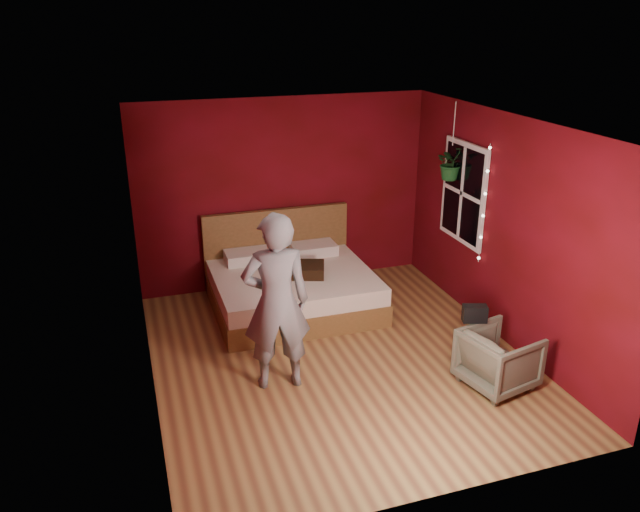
{
  "coord_description": "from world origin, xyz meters",
  "views": [
    {
      "loc": [
        -2.08,
        -5.7,
        3.64
      ],
      "look_at": [
        -0.08,
        0.4,
        1.09
      ],
      "focal_mm": 35.0,
      "sensor_mm": 36.0,
      "label": 1
    }
  ],
  "objects": [
    {
      "name": "floor",
      "position": [
        0.0,
        0.0,
        0.0
      ],
      "size": [
        4.5,
        4.5,
        0.0
      ],
      "primitive_type": "plane",
      "color": "olive",
      "rests_on": "ground"
    },
    {
      "name": "bed",
      "position": [
        -0.14,
        1.43,
        0.29
      ],
      "size": [
        2.02,
        1.72,
        1.11
      ],
      "color": "brown",
      "rests_on": "ground"
    },
    {
      "name": "room_walls",
      "position": [
        0.0,
        0.0,
        1.68
      ],
      "size": [
        4.04,
        4.54,
        2.62
      ],
      "color": "maroon",
      "rests_on": "ground"
    },
    {
      "name": "throw_pillow",
      "position": [
        0.03,
        1.23,
        0.58
      ],
      "size": [
        0.51,
        0.51,
        0.14
      ],
      "primitive_type": "cube",
      "rotation": [
        0.0,
        0.0,
        -0.33
      ],
      "color": "black",
      "rests_on": "bed"
    },
    {
      "name": "person",
      "position": [
        -0.76,
        -0.28,
        0.94
      ],
      "size": [
        0.73,
        0.52,
        1.87
      ],
      "primitive_type": "imported",
      "rotation": [
        0.0,
        0.0,
        3.03
      ],
      "color": "slate",
      "rests_on": "ground"
    },
    {
      "name": "window",
      "position": [
        1.97,
        0.9,
        1.5
      ],
      "size": [
        0.05,
        0.97,
        1.27
      ],
      "color": "white",
      "rests_on": "room_walls"
    },
    {
      "name": "handbag",
      "position": [
        1.24,
        -0.71,
        0.71
      ],
      "size": [
        0.27,
        0.2,
        0.18
      ],
      "primitive_type": "cube",
      "rotation": [
        0.0,
        0.0,
        -0.32
      ],
      "color": "black",
      "rests_on": "armchair"
    },
    {
      "name": "armchair",
      "position": [
        1.38,
        -1.01,
        0.31
      ],
      "size": [
        0.81,
        0.79,
        0.62
      ],
      "primitive_type": "imported",
      "rotation": [
        0.0,
        0.0,
        1.79
      ],
      "color": "#555543",
      "rests_on": "ground"
    },
    {
      "name": "hanging_plant",
      "position": [
        1.88,
        1.1,
        1.85
      ],
      "size": [
        0.42,
        0.37,
        0.97
      ],
      "color": "silver",
      "rests_on": "room_walls"
    },
    {
      "name": "fairy_lights",
      "position": [
        1.94,
        0.38,
        1.5
      ],
      "size": [
        0.04,
        0.04,
        1.45
      ],
      "color": "silver",
      "rests_on": "room_walls"
    }
  ]
}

